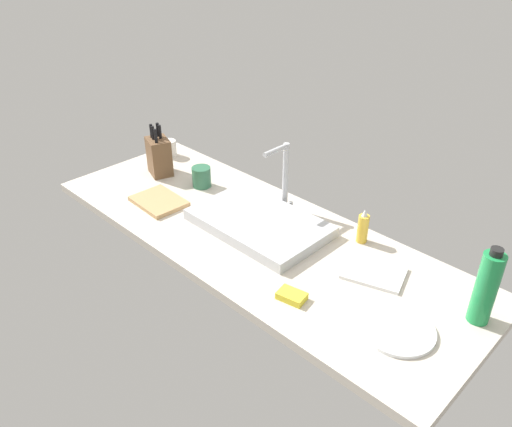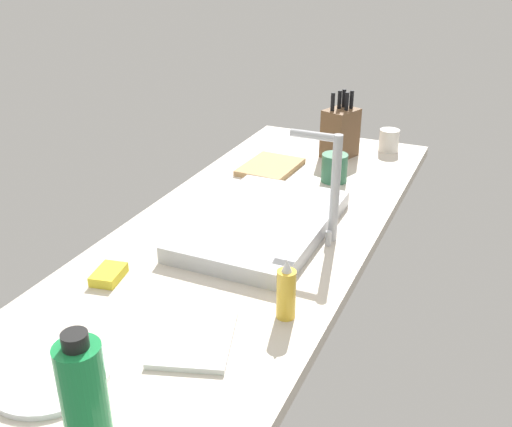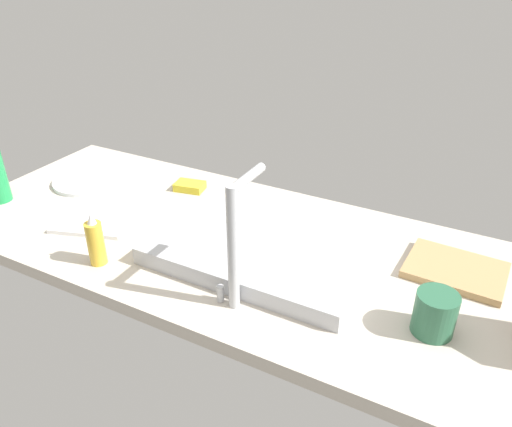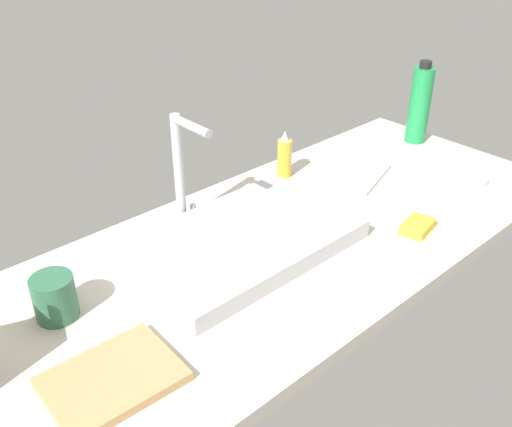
{
  "view_description": "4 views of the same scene",
  "coord_description": "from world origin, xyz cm",
  "px_view_note": "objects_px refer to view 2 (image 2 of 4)",
  "views": [
    {
      "loc": [
        116.65,
        -117.73,
        112.09
      ],
      "look_at": [
        0.92,
        -0.02,
        12.49
      ],
      "focal_mm": 35.93,
      "sensor_mm": 36.0,
      "label": 1
    },
    {
      "loc": [
        130.65,
        60.9,
        77.48
      ],
      "look_at": [
        5.07,
        4.72,
        11.81
      ],
      "focal_mm": 41.65,
      "sensor_mm": 36.0,
      "label": 2
    },
    {
      "loc": [
        -47.74,
        94.18,
        73.71
      ],
      "look_at": [
        2.66,
        -1.01,
        12.79
      ],
      "focal_mm": 34.7,
      "sensor_mm": 36.0,
      "label": 3
    },
    {
      "loc": [
        -75.23,
        -81.9,
        80.01
      ],
      "look_at": [
        3.08,
        3.52,
        11.59
      ],
      "focal_mm": 40.85,
      "sensor_mm": 36.0,
      "label": 4
    }
  ],
  "objects_px": {
    "soap_bottle": "(286,292)",
    "water_bottle": "(87,414)",
    "sink_basin": "(262,224)",
    "dinner_plate": "(51,375)",
    "cutting_board": "(270,167)",
    "faucet": "(330,180)",
    "dish_towel": "(194,336)",
    "dish_sponge": "(109,275)",
    "ceramic_cup": "(389,140)",
    "knife_block": "(340,132)",
    "coffee_mug": "(334,168)"
  },
  "relations": [
    {
      "from": "cutting_board",
      "to": "dinner_plate",
      "type": "height_order",
      "value": "cutting_board"
    },
    {
      "from": "soap_bottle",
      "to": "water_bottle",
      "type": "height_order",
      "value": "water_bottle"
    },
    {
      "from": "sink_basin",
      "to": "cutting_board",
      "type": "bearing_deg",
      "value": -159.87
    },
    {
      "from": "sink_basin",
      "to": "water_bottle",
      "type": "height_order",
      "value": "water_bottle"
    },
    {
      "from": "sink_basin",
      "to": "faucet",
      "type": "xyz_separation_m",
      "value": [
        -0.03,
        0.17,
        0.15
      ]
    },
    {
      "from": "sink_basin",
      "to": "ceramic_cup",
      "type": "relative_size",
      "value": 6.44
    },
    {
      "from": "soap_bottle",
      "to": "dish_towel",
      "type": "height_order",
      "value": "soap_bottle"
    },
    {
      "from": "cutting_board",
      "to": "coffee_mug",
      "type": "xyz_separation_m",
      "value": [
        0.01,
        0.23,
        0.04
      ]
    },
    {
      "from": "cutting_board",
      "to": "dish_sponge",
      "type": "distance_m",
      "value": 0.81
    },
    {
      "from": "knife_block",
      "to": "coffee_mug",
      "type": "distance_m",
      "value": 0.25
    },
    {
      "from": "water_bottle",
      "to": "dish_sponge",
      "type": "height_order",
      "value": "water_bottle"
    },
    {
      "from": "cutting_board",
      "to": "soap_bottle",
      "type": "relative_size",
      "value": 1.6
    },
    {
      "from": "dinner_plate",
      "to": "dish_sponge",
      "type": "relative_size",
      "value": 2.44
    },
    {
      "from": "dinner_plate",
      "to": "dish_towel",
      "type": "height_order",
      "value": "same"
    },
    {
      "from": "sink_basin",
      "to": "dish_sponge",
      "type": "bearing_deg",
      "value": -31.94
    },
    {
      "from": "dinner_plate",
      "to": "ceramic_cup",
      "type": "xyz_separation_m",
      "value": [
        -1.49,
        0.29,
        0.03
      ]
    },
    {
      "from": "water_bottle",
      "to": "dish_towel",
      "type": "height_order",
      "value": "water_bottle"
    },
    {
      "from": "sink_basin",
      "to": "dinner_plate",
      "type": "bearing_deg",
      "value": -9.89
    },
    {
      "from": "soap_bottle",
      "to": "water_bottle",
      "type": "xyz_separation_m",
      "value": [
        0.5,
        -0.11,
        0.06
      ]
    },
    {
      "from": "water_bottle",
      "to": "dish_sponge",
      "type": "xyz_separation_m",
      "value": [
        -0.47,
        -0.33,
        -0.11
      ]
    },
    {
      "from": "cutting_board",
      "to": "dish_sponge",
      "type": "xyz_separation_m",
      "value": [
        0.81,
        -0.07,
        0.0
      ]
    },
    {
      "from": "dinner_plate",
      "to": "sink_basin",
      "type": "bearing_deg",
      "value": 170.11
    },
    {
      "from": "coffee_mug",
      "to": "dish_towel",
      "type": "bearing_deg",
      "value": -0.3
    },
    {
      "from": "knife_block",
      "to": "dish_sponge",
      "type": "distance_m",
      "value": 1.06
    },
    {
      "from": "coffee_mug",
      "to": "ceramic_cup",
      "type": "distance_m",
      "value": 0.38
    },
    {
      "from": "faucet",
      "to": "soap_bottle",
      "type": "relative_size",
      "value": 2.08
    },
    {
      "from": "cutting_board",
      "to": "knife_block",
      "type": "bearing_deg",
      "value": 141.94
    },
    {
      "from": "knife_block",
      "to": "cutting_board",
      "type": "distance_m",
      "value": 0.3
    },
    {
      "from": "dinner_plate",
      "to": "dish_sponge",
      "type": "xyz_separation_m",
      "value": [
        -0.32,
        -0.11,
        0.01
      ]
    },
    {
      "from": "coffee_mug",
      "to": "ceramic_cup",
      "type": "relative_size",
      "value": 1.13
    },
    {
      "from": "faucet",
      "to": "soap_bottle",
      "type": "xyz_separation_m",
      "value": [
        0.37,
        0.03,
        -0.11
      ]
    },
    {
      "from": "sink_basin",
      "to": "faucet",
      "type": "height_order",
      "value": "faucet"
    },
    {
      "from": "dinner_plate",
      "to": "coffee_mug",
      "type": "bearing_deg",
      "value": 170.38
    },
    {
      "from": "faucet",
      "to": "sink_basin",
      "type": "bearing_deg",
      "value": -79.53
    },
    {
      "from": "coffee_mug",
      "to": "soap_bottle",
      "type": "bearing_deg",
      "value": 9.87
    },
    {
      "from": "soap_bottle",
      "to": "cutting_board",
      "type": "bearing_deg",
      "value": -155.01
    },
    {
      "from": "water_bottle",
      "to": "coffee_mug",
      "type": "relative_size",
      "value": 2.86
    },
    {
      "from": "water_bottle",
      "to": "dish_towel",
      "type": "xyz_separation_m",
      "value": [
        -0.35,
        -0.03,
        -0.12
      ]
    },
    {
      "from": "faucet",
      "to": "water_bottle",
      "type": "height_order",
      "value": "faucet"
    },
    {
      "from": "sink_basin",
      "to": "dinner_plate",
      "type": "xyz_separation_m",
      "value": [
        0.69,
        -0.12,
        -0.02
      ]
    },
    {
      "from": "coffee_mug",
      "to": "dish_sponge",
      "type": "distance_m",
      "value": 0.85
    },
    {
      "from": "ceramic_cup",
      "to": "faucet",
      "type": "bearing_deg",
      "value": 0.62
    },
    {
      "from": "cutting_board",
      "to": "water_bottle",
      "type": "height_order",
      "value": "water_bottle"
    },
    {
      "from": "cutting_board",
      "to": "soap_bottle",
      "type": "xyz_separation_m",
      "value": [
        0.78,
        0.36,
        0.05
      ]
    },
    {
      "from": "sink_basin",
      "to": "water_bottle",
      "type": "relative_size",
      "value": 1.99
    },
    {
      "from": "water_bottle",
      "to": "dish_towel",
      "type": "bearing_deg",
      "value": -175.07
    },
    {
      "from": "dish_towel",
      "to": "ceramic_cup",
      "type": "bearing_deg",
      "value": 175.47
    },
    {
      "from": "cutting_board",
      "to": "dish_towel",
      "type": "height_order",
      "value": "cutting_board"
    },
    {
      "from": "cutting_board",
      "to": "dish_towel",
      "type": "relative_size",
      "value": 1.1
    },
    {
      "from": "sink_basin",
      "to": "water_bottle",
      "type": "distance_m",
      "value": 0.85
    }
  ]
}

